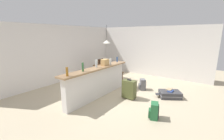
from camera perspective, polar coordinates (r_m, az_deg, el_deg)
The scene contains 20 objects.
ground_plane at distance 5.65m, azimuth 3.63°, elevation -9.00°, with size 13.00×13.00×0.05m, color #BCAD8E.
wall_back at distance 7.35m, azimuth -17.02°, elevation 5.91°, with size 6.60×0.10×2.50m, color silver.
wall_right at distance 8.15m, azimuth 13.32°, elevation 6.78°, with size 0.10×6.00×2.50m, color silver.
partition_half_wall at distance 5.21m, azimuth -5.31°, elevation -4.91°, with size 2.80×0.20×0.99m, color silver.
bar_countertop at distance 5.07m, azimuth -5.43°, elevation 0.67°, with size 2.96×0.40×0.05m, color #93704C.
bottle_amber at distance 4.14m, azimuth -16.42°, elevation -0.61°, with size 0.06×0.06×0.24m, color #9E661E.
bottle_green at distance 4.56m, azimuth -10.83°, elevation 1.10°, with size 0.06×0.06×0.26m, color #2D6B38.
bottle_clear at distance 5.08m, azimuth -5.85°, elevation 2.45°, with size 0.07×0.07×0.26m, color silver.
bottle_white at distance 5.50m, azimuth -0.61°, elevation 3.15°, with size 0.07×0.07×0.22m, color silver.
bottle_blue at distance 6.06m, azimuth 1.94°, elevation 3.98°, with size 0.06×0.06×0.20m, color #284C89.
grocery_bag at distance 5.37m, azimuth -2.67°, elevation 2.88°, with size 0.26×0.18×0.22m, color tan.
dining_table at distance 7.21m, azimuth -1.86°, elevation 1.47°, with size 1.10×0.80×0.74m.
dining_chair_near_partition at distance 6.86m, azimuth 1.51°, elevation -0.24°, with size 0.41×0.41×0.93m.
dining_chair_far_side at distance 7.65m, azimuth -4.95°, elevation 1.12°, with size 0.44×0.44×0.93m.
pendant_lamp at distance 7.02m, azimuth -2.00°, elevation 10.54°, with size 0.34×0.34×0.83m.
suitcase_flat_charcoal at distance 5.63m, azimuth 20.75°, elevation -8.49°, with size 0.78×0.88×0.22m.
backpack_green at distance 4.16m, azimuth 15.35°, elevation -14.52°, with size 0.32×0.30×0.42m.
suitcase_upright_olive at distance 5.15m, azimuth 6.39°, elevation -7.07°, with size 0.25×0.45×0.67m.
backpack_grey at distance 6.06m, azimuth 11.25°, elevation -5.38°, with size 0.34×0.33×0.42m.
book_stack at distance 5.59m, azimuth 20.79°, elevation -7.05°, with size 0.27×0.23×0.07m.
Camera 1 is at (-4.47, -2.72, 2.10)m, focal length 24.53 mm.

